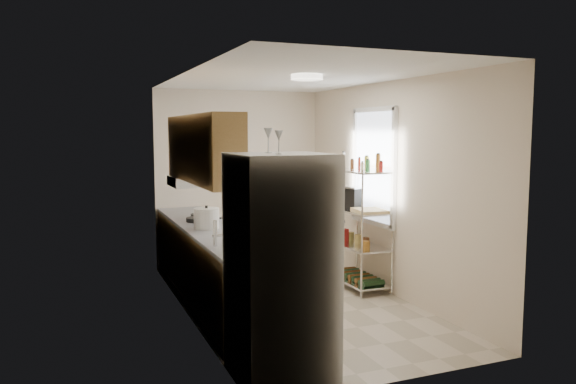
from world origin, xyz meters
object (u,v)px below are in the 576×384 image
cutting_board (370,210)px  frying_pan_large (198,220)px  rice_cooker (207,218)px  espresso_machine (352,197)px  refrigerator (281,267)px

cutting_board → frying_pan_large: bearing=160.3°
rice_cooker → cutting_board: (2.00, -0.19, 0.01)m
rice_cooker → espresso_machine: size_ratio=1.04×
cutting_board → espresso_machine: (-0.05, 0.37, 0.12)m
rice_cooker → espresso_machine: 1.97m
frying_pan_large → espresso_machine: espresso_machine is taller
rice_cooker → frying_pan_large: size_ratio=0.99×
rice_cooker → refrigerator: bearing=-87.3°
refrigerator → cutting_board: refrigerator is taller
refrigerator → espresso_machine: size_ratio=6.61×
rice_cooker → cutting_board: size_ratio=0.66×
espresso_machine → rice_cooker: bearing=167.7°
cutting_board → espresso_machine: espresso_machine is taller
refrigerator → cutting_board: 2.67m
cutting_board → rice_cooker: bearing=174.5°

